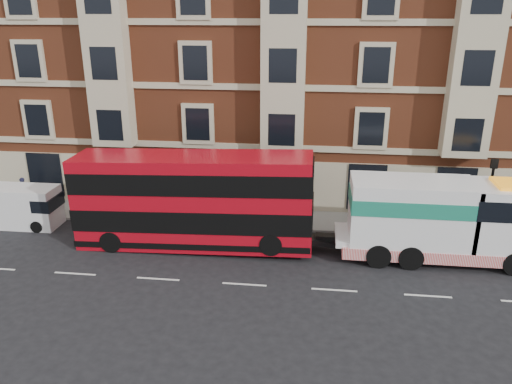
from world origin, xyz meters
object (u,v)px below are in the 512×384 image
(pedestrian, at_px, (24,192))
(double_decker_bus, at_px, (193,199))
(tow_truck, at_px, (438,219))
(box_van, at_px, (19,207))

(pedestrian, bearing_deg, double_decker_bus, -20.86)
(tow_truck, xyz_separation_m, pedestrian, (-23.88, 4.02, -1.10))
(double_decker_bus, distance_m, tow_truck, 12.07)
(box_van, xyz_separation_m, pedestrian, (-1.32, 2.66, -0.10))
(box_van, bearing_deg, double_decker_bus, -7.55)
(double_decker_bus, xyz_separation_m, pedestrian, (-11.82, 4.02, -1.55))
(tow_truck, relative_size, box_van, 2.17)
(box_van, height_order, pedestrian, box_van)
(box_van, distance_m, pedestrian, 2.97)
(pedestrian, bearing_deg, tow_truck, -11.62)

